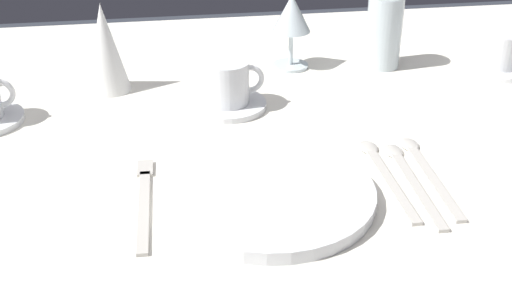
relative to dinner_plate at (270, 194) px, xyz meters
name	(u,v)px	position (x,y,z in m)	size (l,w,h in m)	color
dining_table	(254,161)	(0.02, 0.25, -0.09)	(1.80, 1.11, 0.74)	silver
dinner_plate	(270,194)	(0.00, 0.00, 0.00)	(0.28, 0.28, 0.02)	white
fork_outer	(144,199)	(-0.16, 0.02, -0.01)	(0.02, 0.22, 0.00)	beige
spoon_soup	(382,169)	(0.17, 0.05, -0.01)	(0.03, 0.22, 0.01)	beige
spoon_dessert	(407,173)	(0.20, 0.03, -0.01)	(0.03, 0.22, 0.01)	beige
spoon_tea	(424,166)	(0.23, 0.05, -0.01)	(0.03, 0.23, 0.01)	beige
saucer_left	(497,68)	(0.51, 0.38, 0.00)	(0.13, 0.13, 0.01)	white
coffee_cup_left	(501,50)	(0.51, 0.38, 0.03)	(0.09, 0.07, 0.06)	white
saucer_far	(227,105)	(-0.02, 0.30, 0.00)	(0.13, 0.13, 0.01)	white
coffee_cup_far	(228,82)	(-0.02, 0.30, 0.04)	(0.10, 0.08, 0.07)	white
wine_glass_left	(292,17)	(0.12, 0.46, 0.09)	(0.07, 0.07, 0.14)	silver
drink_tumbler	(383,36)	(0.30, 0.44, 0.05)	(0.07, 0.07, 0.14)	silver
napkin_folded	(105,48)	(-0.22, 0.40, 0.07)	(0.08, 0.08, 0.16)	white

